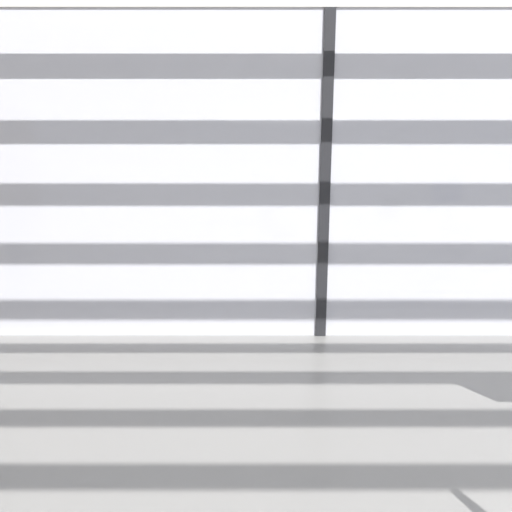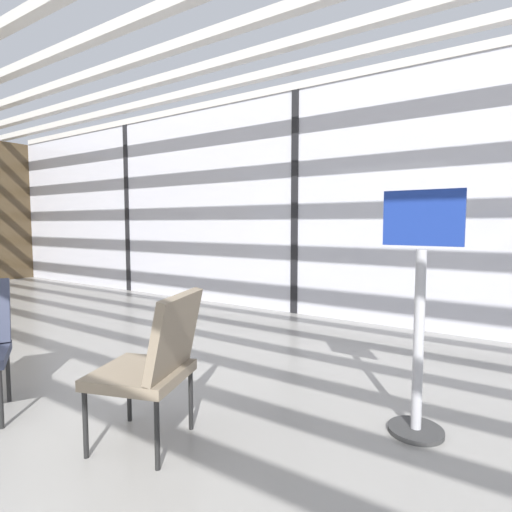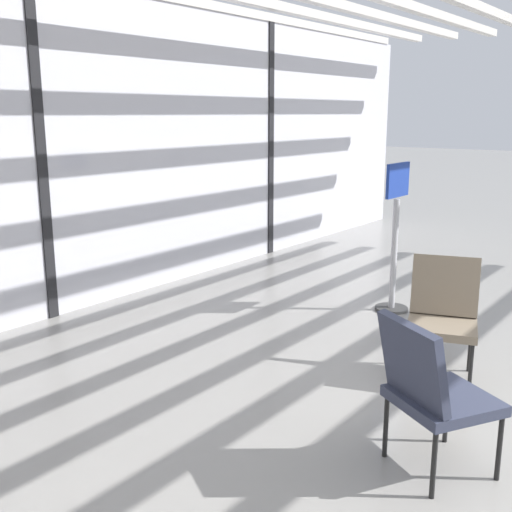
% 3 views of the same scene
% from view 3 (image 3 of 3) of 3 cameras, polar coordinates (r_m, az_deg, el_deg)
% --- Properties ---
extents(glass_curtain_wall, '(14.00, 0.08, 3.03)m').
position_cam_3_polar(glass_curtain_wall, '(5.97, -19.45, 8.70)').
color(glass_curtain_wall, silver).
rests_on(glass_curtain_wall, ground).
extents(window_mullion_1, '(0.10, 0.12, 3.03)m').
position_cam_3_polar(window_mullion_1, '(5.97, -19.45, 8.70)').
color(window_mullion_1, black).
rests_on(window_mullion_1, ground).
extents(window_mullion_2, '(0.10, 0.12, 3.03)m').
position_cam_3_polar(window_mullion_2, '(8.41, 1.12, 10.49)').
color(window_mullion_2, black).
rests_on(window_mullion_2, ground).
extents(lounge_chair_0, '(0.70, 0.68, 0.87)m').
position_cam_3_polar(lounge_chair_0, '(3.44, 15.84, -11.53)').
color(lounge_chair_0, '#33384C').
rests_on(lounge_chair_0, ground).
extents(lounge_chair_2, '(0.65, 0.63, 0.87)m').
position_cam_3_polar(lounge_chair_2, '(4.71, 16.88, -4.84)').
color(lounge_chair_2, '#7F705B').
rests_on(lounge_chair_2, ground).
extents(info_sign, '(0.44, 0.32, 1.44)m').
position_cam_3_polar(info_sign, '(6.08, 12.67, 1.21)').
color(info_sign, '#333333').
rests_on(info_sign, ground).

